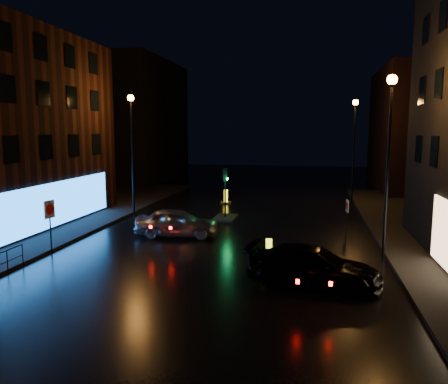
% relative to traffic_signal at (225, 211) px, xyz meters
% --- Properties ---
extents(ground, '(120.00, 120.00, 0.00)m').
position_rel_traffic_signal_xyz_m(ground, '(1.20, -14.00, -0.50)').
color(ground, black).
rests_on(ground, ground).
extents(building_far_left, '(8.00, 16.00, 14.00)m').
position_rel_traffic_signal_xyz_m(building_far_left, '(-14.80, 21.00, 6.50)').
color(building_far_left, black).
rests_on(building_far_left, ground).
extents(building_far_right, '(8.00, 14.00, 12.00)m').
position_rel_traffic_signal_xyz_m(building_far_right, '(16.20, 18.00, 5.50)').
color(building_far_right, black).
rests_on(building_far_right, ground).
extents(street_lamp_lfar, '(0.44, 0.44, 8.37)m').
position_rel_traffic_signal_xyz_m(street_lamp_lfar, '(-6.60, -0.00, 5.06)').
color(street_lamp_lfar, black).
rests_on(street_lamp_lfar, ground).
extents(street_lamp_rnear, '(0.44, 0.44, 8.37)m').
position_rel_traffic_signal_xyz_m(street_lamp_rnear, '(9.00, -8.00, 5.06)').
color(street_lamp_rnear, black).
rests_on(street_lamp_rnear, ground).
extents(street_lamp_rfar, '(0.44, 0.44, 8.37)m').
position_rel_traffic_signal_xyz_m(street_lamp_rfar, '(9.00, 8.00, 5.06)').
color(street_lamp_rfar, black).
rests_on(street_lamp_rfar, ground).
extents(traffic_signal, '(1.40, 2.40, 3.45)m').
position_rel_traffic_signal_xyz_m(traffic_signal, '(0.00, 0.00, 0.00)').
color(traffic_signal, black).
rests_on(traffic_signal, ground).
extents(silver_hatchback, '(4.80, 2.25, 1.59)m').
position_rel_traffic_signal_xyz_m(silver_hatchback, '(-1.71, -5.46, 0.29)').
color(silver_hatchback, '#B2B5BA').
rests_on(silver_hatchback, ground).
extents(dark_sedan, '(5.39, 2.79, 1.49)m').
position_rel_traffic_signal_xyz_m(dark_sedan, '(5.80, -12.00, 0.24)').
color(dark_sedan, black).
rests_on(dark_sedan, ground).
extents(bollard_near, '(1.02, 1.27, 0.97)m').
position_rel_traffic_signal_xyz_m(bollard_near, '(3.80, -8.88, -0.29)').
color(bollard_near, black).
rests_on(bollard_near, ground).
extents(bollard_far, '(1.07, 1.42, 1.14)m').
position_rel_traffic_signal_xyz_m(bollard_far, '(-1.14, 6.18, -0.25)').
color(bollard_far, black).
rests_on(bollard_far, ground).
extents(road_sign_left, '(0.18, 0.63, 2.61)m').
position_rel_traffic_signal_xyz_m(road_sign_left, '(-6.70, -9.97, 1.46)').
color(road_sign_left, black).
rests_on(road_sign_left, ground).
extents(road_sign_right, '(0.13, 0.50, 2.07)m').
position_rel_traffic_signal_xyz_m(road_sign_right, '(7.70, -3.53, 1.05)').
color(road_sign_right, black).
rests_on(road_sign_right, ground).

